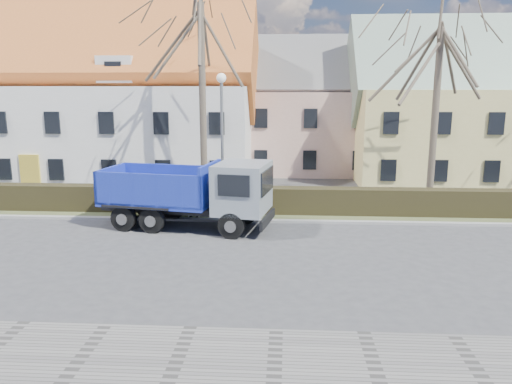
# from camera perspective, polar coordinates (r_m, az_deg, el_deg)

# --- Properties ---
(ground) EXTENTS (120.00, 120.00, 0.00)m
(ground) POSITION_cam_1_polar(r_m,az_deg,el_deg) (18.99, -4.04, -7.04)
(ground) COLOR #38393B
(sidewalk_near) EXTENTS (80.00, 5.00, 0.08)m
(sidewalk_near) POSITION_cam_1_polar(r_m,az_deg,el_deg) (11.40, -10.01, -20.77)
(sidewalk_near) COLOR slate
(sidewalk_near) RESTS_ON ground
(curb_far) EXTENTS (80.00, 0.30, 0.12)m
(curb_far) POSITION_cam_1_polar(r_m,az_deg,el_deg) (23.34, -2.56, -3.25)
(curb_far) COLOR gray
(curb_far) RESTS_ON ground
(grass_strip) EXTENTS (80.00, 3.00, 0.10)m
(grass_strip) POSITION_cam_1_polar(r_m,az_deg,el_deg) (24.88, -2.17, -2.31)
(grass_strip) COLOR #434B2A
(grass_strip) RESTS_ON ground
(hedge) EXTENTS (60.00, 0.90, 1.30)m
(hedge) POSITION_cam_1_polar(r_m,az_deg,el_deg) (24.55, -2.23, -1.07)
(hedge) COLOR black
(hedge) RESTS_ON ground
(building_white) EXTENTS (26.80, 10.80, 9.50)m
(building_white) POSITION_cam_1_polar(r_m,az_deg,el_deg) (37.18, -21.25, 8.95)
(building_white) COLOR silver
(building_white) RESTS_ON ground
(building_pink) EXTENTS (10.80, 8.80, 8.00)m
(building_pink) POSITION_cam_1_polar(r_m,az_deg,el_deg) (37.89, 5.98, 8.58)
(building_pink) COLOR tan
(building_pink) RESTS_ON ground
(building_yellow) EXTENTS (18.80, 10.80, 8.50)m
(building_yellow) POSITION_cam_1_polar(r_m,az_deg,el_deg) (37.40, 25.06, 7.88)
(building_yellow) COLOR #D8C877
(building_yellow) RESTS_ON ground
(tree_1) EXTENTS (9.20, 9.20, 12.65)m
(tree_1) POSITION_cam_1_polar(r_m,az_deg,el_deg) (26.67, -6.16, 12.20)
(tree_1) COLOR brown
(tree_1) RESTS_ON ground
(tree_2) EXTENTS (8.00, 8.00, 11.00)m
(tree_2) POSITION_cam_1_polar(r_m,az_deg,el_deg) (27.38, 19.90, 9.84)
(tree_2) COLOR brown
(tree_2) RESTS_ON ground
(dump_truck) EXTENTS (8.14, 4.18, 3.11)m
(dump_truck) POSITION_cam_1_polar(r_m,az_deg,el_deg) (22.34, -8.58, -0.12)
(dump_truck) COLOR #162797
(dump_truck) RESTS_ON ground
(streetlight) EXTENTS (0.54, 0.54, 6.92)m
(streetlight) POSITION_cam_1_polar(r_m,az_deg,el_deg) (25.16, -3.88, 5.72)
(streetlight) COLOR gray
(streetlight) RESTS_ON ground
(cart_frame) EXTENTS (0.72, 0.44, 0.64)m
(cart_frame) POSITION_cam_1_polar(r_m,az_deg,el_deg) (23.87, -7.59, -2.36)
(cart_frame) COLOR silver
(cart_frame) RESTS_ON ground
(parked_car_a) EXTENTS (4.16, 2.31, 1.34)m
(parked_car_a) POSITION_cam_1_polar(r_m,az_deg,el_deg) (30.82, -12.83, 1.35)
(parked_car_a) COLOR black
(parked_car_a) RESTS_ON ground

